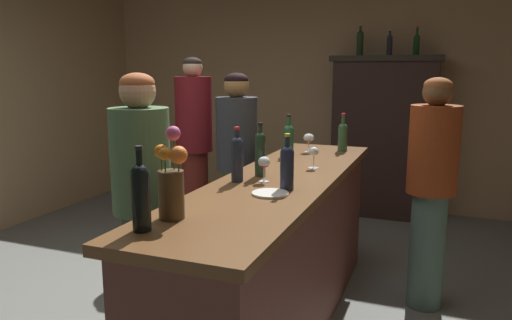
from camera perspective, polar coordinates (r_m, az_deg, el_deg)
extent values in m
plane|color=slate|center=(3.45, -8.04, -17.40)|extent=(7.91, 7.91, 0.00)
cube|color=tan|center=(5.95, 6.46, 9.25)|extent=(5.34, 0.12, 2.96)
cube|color=brown|center=(3.02, 2.73, -11.69)|extent=(0.57, 2.54, 0.94)
cube|color=brown|center=(2.87, 2.82, -2.54)|extent=(0.64, 2.64, 0.05)
cube|color=black|center=(5.51, 14.79, 2.61)|extent=(1.08, 0.40, 1.76)
cube|color=black|center=(5.46, 15.22, 11.48)|extent=(1.16, 0.46, 0.06)
cylinder|color=#1F3320|center=(2.87, 0.50, 0.36)|extent=(0.06, 0.06, 0.23)
sphere|color=#1F3320|center=(2.86, 0.50, 2.66)|extent=(0.06, 0.06, 0.06)
cylinder|color=#1F3320|center=(2.85, 0.50, 3.38)|extent=(0.03, 0.03, 0.07)
cylinder|color=black|center=(2.85, 0.50, 4.26)|extent=(0.03, 0.03, 0.02)
cylinder|color=#235330|center=(3.59, 3.86, 2.04)|extent=(0.08, 0.08, 0.19)
sphere|color=#235330|center=(3.58, 3.88, 3.55)|extent=(0.08, 0.08, 0.08)
cylinder|color=#235330|center=(3.57, 3.89, 4.34)|extent=(0.03, 0.03, 0.10)
cylinder|color=black|center=(3.56, 3.90, 5.27)|extent=(0.03, 0.03, 0.02)
cylinder|color=#2C5030|center=(3.84, 10.19, 2.40)|extent=(0.07, 0.07, 0.18)
sphere|color=#2C5030|center=(3.82, 10.23, 3.75)|extent=(0.07, 0.07, 0.07)
cylinder|color=#2C5030|center=(3.82, 10.26, 4.48)|extent=(0.03, 0.03, 0.10)
cylinder|color=#A91927|center=(3.81, 10.29, 5.33)|extent=(0.03, 0.03, 0.02)
cylinder|color=#212839|center=(2.74, -2.24, -0.27)|extent=(0.07, 0.07, 0.22)
sphere|color=#212839|center=(2.72, -2.26, 2.05)|extent=(0.07, 0.07, 0.07)
cylinder|color=#212839|center=(2.71, -2.26, 2.82)|extent=(0.03, 0.03, 0.07)
cylinder|color=red|center=(2.71, -2.27, 3.76)|extent=(0.03, 0.03, 0.02)
cylinder|color=#1B223A|center=(2.55, 3.68, -1.37)|extent=(0.07, 0.07, 0.20)
sphere|color=#1B223A|center=(2.53, 3.70, 0.86)|extent=(0.07, 0.07, 0.07)
cylinder|color=#1B223A|center=(2.52, 3.72, 1.81)|extent=(0.03, 0.03, 0.09)
cylinder|color=gold|center=(2.52, 3.73, 2.95)|extent=(0.03, 0.03, 0.02)
cylinder|color=black|center=(1.95, -13.41, -4.90)|extent=(0.07, 0.07, 0.23)
sphere|color=black|center=(1.93, -13.55, -1.58)|extent=(0.07, 0.07, 0.07)
cylinder|color=black|center=(1.92, -13.61, -0.22)|extent=(0.02, 0.02, 0.09)
cylinder|color=black|center=(1.91, -13.69, 1.39)|extent=(0.03, 0.03, 0.02)
cylinder|color=white|center=(3.15, 6.80, -0.94)|extent=(0.07, 0.07, 0.00)
cylinder|color=white|center=(3.14, 6.82, -0.22)|extent=(0.01, 0.01, 0.08)
ellipsoid|color=white|center=(3.13, 6.85, 1.00)|extent=(0.06, 0.06, 0.06)
cylinder|color=white|center=(2.75, 0.95, -2.55)|extent=(0.06, 0.06, 0.00)
cylinder|color=white|center=(2.74, 0.95, -1.71)|extent=(0.01, 0.01, 0.08)
ellipsoid|color=white|center=(2.73, 0.96, -0.24)|extent=(0.07, 0.07, 0.06)
ellipsoid|color=maroon|center=(2.73, 0.96, -0.61)|extent=(0.06, 0.06, 0.03)
cylinder|color=white|center=(3.76, 6.20, 0.96)|extent=(0.07, 0.07, 0.00)
cylinder|color=white|center=(3.75, 6.22, 1.58)|extent=(0.01, 0.01, 0.08)
ellipsoid|color=white|center=(3.74, 6.24, 2.65)|extent=(0.08, 0.08, 0.06)
ellipsoid|color=maroon|center=(3.74, 6.23, 2.39)|extent=(0.07, 0.07, 0.02)
cylinder|color=#4D3A21|center=(2.09, -9.96, -4.07)|extent=(0.11, 0.11, 0.21)
cylinder|color=#38602D|center=(2.05, -9.08, -1.53)|extent=(0.01, 0.01, 0.15)
sphere|color=orange|center=(2.03, -9.15, 0.59)|extent=(0.08, 0.08, 0.08)
cylinder|color=#38602D|center=(2.09, -9.64, -0.11)|extent=(0.01, 0.01, 0.24)
sphere|color=#CE5088|center=(2.07, -9.75, 3.13)|extent=(0.06, 0.06, 0.06)
cylinder|color=#38602D|center=(2.09, -11.05, -1.21)|extent=(0.01, 0.01, 0.17)
sphere|color=orange|center=(2.07, -11.13, 1.02)|extent=(0.06, 0.06, 0.06)
cylinder|color=#38602D|center=(2.05, -10.64, -1.50)|extent=(0.01, 0.01, 0.16)
sphere|color=orange|center=(2.03, -10.72, 0.71)|extent=(0.05, 0.05, 0.05)
cylinder|color=white|center=(2.47, 1.70, -3.97)|extent=(0.19, 0.19, 0.01)
cylinder|color=#1C311B|center=(5.51, 12.16, 13.11)|extent=(0.07, 0.07, 0.23)
sphere|color=#1C311B|center=(5.52, 12.21, 14.30)|extent=(0.07, 0.07, 0.07)
cylinder|color=#1C311B|center=(5.52, 12.23, 14.76)|extent=(0.03, 0.03, 0.09)
cylinder|color=gold|center=(5.52, 12.25, 15.30)|extent=(0.03, 0.03, 0.02)
cylinder|color=#222232|center=(5.47, 15.47, 12.77)|extent=(0.06, 0.06, 0.19)
sphere|color=#222232|center=(5.47, 15.52, 13.75)|extent=(0.06, 0.06, 0.06)
cylinder|color=#222232|center=(5.47, 15.54, 14.12)|extent=(0.02, 0.02, 0.07)
cylinder|color=gold|center=(5.48, 15.56, 14.57)|extent=(0.03, 0.03, 0.02)
cylinder|color=#133A1A|center=(5.44, 18.39, 12.59)|extent=(0.06, 0.06, 0.18)
sphere|color=#133A1A|center=(5.45, 18.45, 13.53)|extent=(0.06, 0.06, 0.06)
cylinder|color=#133A1A|center=(5.45, 18.48, 14.03)|extent=(0.03, 0.03, 0.10)
cylinder|color=red|center=(5.46, 18.52, 14.62)|extent=(0.03, 0.03, 0.02)
cylinder|color=maroon|center=(4.62, -7.13, -4.26)|extent=(0.24, 0.24, 0.87)
cylinder|color=maroon|center=(4.48, -7.36, 5.39)|extent=(0.34, 0.34, 0.68)
sphere|color=#DDB18B|center=(4.47, -7.49, 10.79)|extent=(0.18, 0.18, 0.18)
ellipsoid|color=black|center=(4.47, -7.50, 11.31)|extent=(0.17, 0.17, 0.10)
cylinder|color=#446949|center=(4.05, -2.22, -6.72)|extent=(0.24, 0.24, 0.82)
cylinder|color=#2D3136|center=(3.90, -2.29, 3.16)|extent=(0.34, 0.34, 0.58)
sphere|color=#9D6D3D|center=(3.87, -2.33, 8.77)|extent=(0.20, 0.20, 0.20)
ellipsoid|color=black|center=(3.87, -2.34, 9.45)|extent=(0.19, 0.19, 0.11)
cylinder|color=#303729|center=(2.96, -12.87, -13.66)|extent=(0.24, 0.24, 0.83)
cylinder|color=#486843|center=(2.75, -13.47, -0.10)|extent=(0.33, 0.33, 0.59)
sphere|color=tan|center=(2.71, -13.82, 7.89)|extent=(0.20, 0.20, 0.20)
ellipsoid|color=#A2522C|center=(2.70, -13.86, 8.84)|extent=(0.19, 0.19, 0.11)
cylinder|color=#425D52|center=(3.55, 19.51, -10.00)|extent=(0.23, 0.23, 0.81)
cylinder|color=maroon|center=(3.38, 20.23, 1.14)|extent=(0.32, 0.32, 0.58)
sphere|color=brown|center=(3.34, 20.65, 7.52)|extent=(0.19, 0.19, 0.19)
ellipsoid|color=#9B5228|center=(3.34, 20.70, 8.24)|extent=(0.18, 0.18, 0.10)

